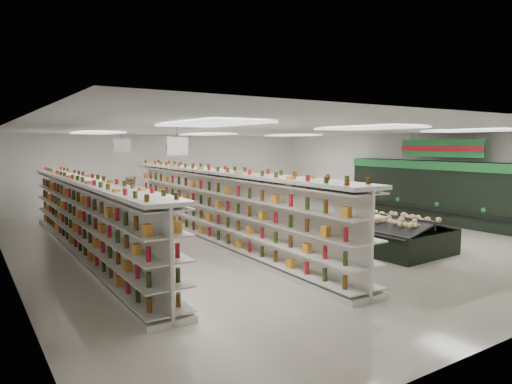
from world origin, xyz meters
TOP-DOWN VIEW (x-y plane):
  - floor at (0.00, 0.00)m, footprint 16.00×16.00m
  - ceiling at (0.00, 0.00)m, footprint 14.00×16.00m
  - wall_back at (0.00, 8.00)m, footprint 14.00×0.02m
  - wall_left at (-7.00, 0.00)m, footprint 0.02×16.00m
  - wall_right at (7.00, 0.00)m, footprint 0.02×16.00m
  - produce_wall_case at (6.53, -1.50)m, footprint 0.93×8.00m
  - aisle_sign_near at (-3.80, -2.00)m, footprint 0.52×0.06m
  - aisle_sign_far at (-3.80, 2.00)m, footprint 0.52×0.06m
  - hortifruti_banner at (6.25, -1.50)m, footprint 0.12×3.20m
  - gondola_left at (-5.18, 0.56)m, footprint 0.89×11.12m
  - gondola_center at (-1.69, 0.09)m, footprint 1.23×11.97m
  - produce_island at (1.57, -1.50)m, footprint 2.56×6.40m
  - soda_endcap at (-0.24, 6.75)m, footprint 1.51×1.17m
  - shopper_main at (-0.30, -2.10)m, footprint 0.77×0.60m
  - shopper_background at (-2.80, 4.32)m, footprint 0.70×0.95m

SIDE VIEW (x-z plane):
  - floor at x=0.00m, z-range 0.00..0.00m
  - produce_island at x=1.57m, z-range -0.04..0.90m
  - soda_endcap at x=-0.24m, z-range -0.03..1.71m
  - shopper_background at x=-2.80m, z-range 0.00..1.76m
  - gondola_left at x=-5.18m, z-range -0.08..1.85m
  - shopper_main at x=-0.30m, z-range 0.00..1.85m
  - gondola_center at x=-1.69m, z-range -0.08..1.99m
  - produce_wall_case at x=6.53m, z-range 0.14..2.34m
  - wall_back at x=0.00m, z-range 0.00..3.20m
  - wall_left at x=-7.00m, z-range 0.00..3.20m
  - wall_right at x=7.00m, z-range 0.00..3.20m
  - hortifruti_banner at x=6.25m, z-range 2.18..3.13m
  - aisle_sign_near at x=-3.80m, z-range 2.38..3.13m
  - aisle_sign_far at x=-3.80m, z-range 2.38..3.13m
  - ceiling at x=0.00m, z-range 3.19..3.21m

